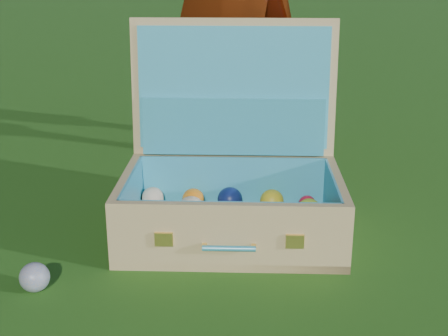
% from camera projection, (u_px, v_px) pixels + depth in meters
% --- Properties ---
extents(ground, '(60.00, 60.00, 0.00)m').
position_uv_depth(ground, '(282.00, 241.00, 1.88)').
color(ground, '#215114').
rests_on(ground, ground).
extents(stray_ball, '(0.08, 0.08, 0.08)m').
position_uv_depth(stray_ball, '(35.00, 277.00, 1.60)').
color(stray_ball, '#4168A9').
rests_on(stray_ball, ground).
extents(suitcase, '(0.78, 0.68, 0.63)m').
position_uv_depth(suitcase, '(232.00, 174.00, 1.93)').
color(suitcase, tan).
rests_on(suitcase, ground).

